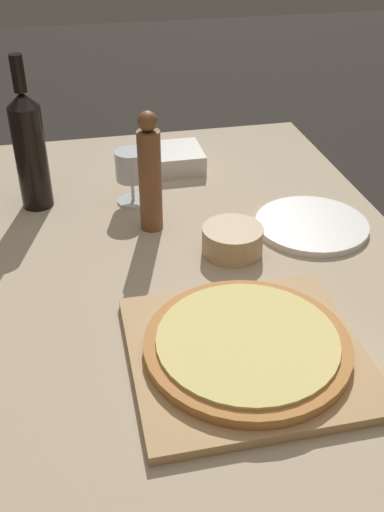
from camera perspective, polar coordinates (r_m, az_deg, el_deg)
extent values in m
cube|color=tan|center=(1.09, 0.83, -5.31)|extent=(0.95, 1.66, 0.03)
cylinder|color=brown|center=(1.94, -16.60, -1.76)|extent=(0.06, 0.06, 0.75)
cylinder|color=brown|center=(2.02, 7.37, 1.04)|extent=(0.06, 0.06, 0.75)
cube|color=tan|center=(0.97, 5.22, -9.22)|extent=(0.37, 0.35, 0.02)
cylinder|color=#BC7A3D|center=(0.96, 5.27, -8.43)|extent=(0.33, 0.33, 0.02)
cylinder|color=#EAD67A|center=(0.95, 5.31, -7.89)|extent=(0.29, 0.29, 0.01)
cylinder|color=black|center=(1.39, -15.05, 8.99)|extent=(0.07, 0.07, 0.24)
cone|color=black|center=(1.35, -15.89, 14.16)|extent=(0.07, 0.07, 0.03)
cylinder|color=black|center=(1.33, -16.25, 16.37)|extent=(0.03, 0.03, 0.08)
cylinder|color=brown|center=(1.26, -4.01, 7.09)|extent=(0.05, 0.05, 0.22)
sphere|color=brown|center=(1.21, -4.25, 12.68)|extent=(0.04, 0.04, 0.04)
cylinder|color=silver|center=(1.42, -5.60, 5.25)|extent=(0.07, 0.07, 0.00)
cylinder|color=silver|center=(1.40, -5.67, 6.31)|extent=(0.01, 0.01, 0.05)
cylinder|color=silver|center=(1.38, -5.81, 8.58)|extent=(0.07, 0.07, 0.07)
cylinder|color=tan|center=(1.21, 3.87, 1.52)|extent=(0.12, 0.12, 0.06)
cylinder|color=white|center=(1.33, 11.32, 2.93)|extent=(0.24, 0.24, 0.01)
cube|color=beige|center=(1.57, -1.74, 9.27)|extent=(0.14, 0.14, 0.05)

